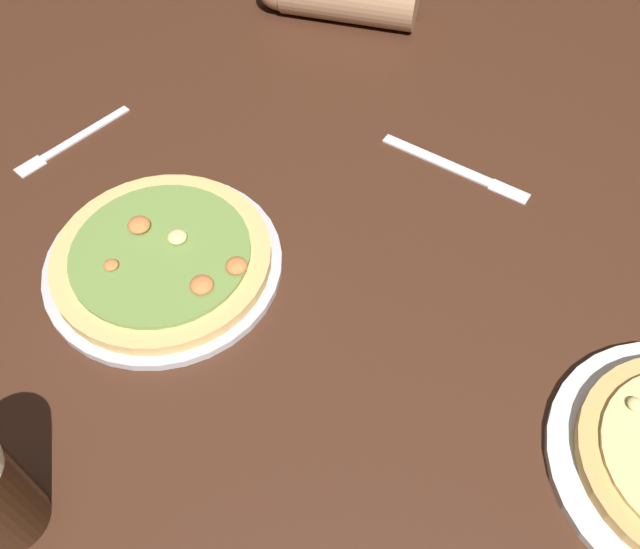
# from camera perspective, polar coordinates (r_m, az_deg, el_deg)

# --- Properties ---
(ground_plane) EXTENTS (2.40, 2.40, 0.03)m
(ground_plane) POSITION_cam_1_polar(r_m,az_deg,el_deg) (0.94, 0.00, -1.27)
(ground_plane) COLOR #3D2114
(pizza_plate_far) EXTENTS (0.32, 0.32, 0.05)m
(pizza_plate_far) POSITION_cam_1_polar(r_m,az_deg,el_deg) (0.95, -12.88, 1.22)
(pizza_plate_far) COLOR #B2B2B7
(pizza_plate_far) RESTS_ON ground_plane
(fork_left) EXTENTS (0.19, 0.12, 0.01)m
(fork_left) POSITION_cam_1_polar(r_m,az_deg,el_deg) (1.17, -19.91, 10.36)
(fork_left) COLOR silver
(fork_left) RESTS_ON ground_plane
(knife_right) EXTENTS (0.17, 0.20, 0.01)m
(knife_right) POSITION_cam_1_polar(r_m,az_deg,el_deg) (1.08, 11.13, 8.69)
(knife_right) COLOR silver
(knife_right) RESTS_ON ground_plane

